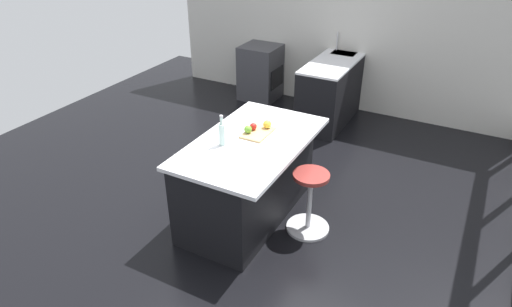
% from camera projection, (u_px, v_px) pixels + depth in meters
% --- Properties ---
extents(ground_plane, '(7.76, 7.76, 0.00)m').
position_uv_depth(ground_plane, '(249.00, 194.00, 5.17)').
color(ground_plane, black).
extents(interior_partition_left, '(0.15, 5.70, 2.62)m').
position_uv_depth(interior_partition_left, '(343.00, 24.00, 6.81)').
color(interior_partition_left, beige).
rests_on(interior_partition_left, ground_plane).
extents(sink_cabinet, '(1.99, 0.60, 1.21)m').
position_uv_depth(sink_cabinet, '(338.00, 85.00, 6.92)').
color(sink_cabinet, black).
rests_on(sink_cabinet, ground_plane).
extents(oven_range, '(0.60, 0.61, 0.90)m').
position_uv_depth(oven_range, '(261.00, 72.00, 7.47)').
color(oven_range, '#38383D').
rests_on(oven_range, ground_plane).
extents(kitchen_island, '(1.69, 1.00, 0.90)m').
position_uv_depth(kitchen_island, '(248.00, 177.00, 4.64)').
color(kitchen_island, black).
rests_on(kitchen_island, ground_plane).
extents(stool_by_window, '(0.44, 0.44, 0.67)m').
position_uv_depth(stool_by_window, '(309.00, 204.00, 4.47)').
color(stool_by_window, '#B7B7BC').
rests_on(stool_by_window, ground_plane).
extents(cutting_board, '(0.36, 0.24, 0.02)m').
position_uv_depth(cutting_board, '(258.00, 133.00, 4.53)').
color(cutting_board, tan).
rests_on(cutting_board, kitchen_island).
extents(apple_yellow, '(0.09, 0.09, 0.09)m').
position_uv_depth(apple_yellow, '(267.00, 124.00, 4.58)').
color(apple_yellow, gold).
rests_on(apple_yellow, cutting_board).
extents(apple_green, '(0.08, 0.08, 0.08)m').
position_uv_depth(apple_green, '(248.00, 129.00, 4.49)').
color(apple_green, '#609E2D').
rests_on(apple_green, cutting_board).
extents(apple_red, '(0.07, 0.07, 0.07)m').
position_uv_depth(apple_red, '(253.00, 126.00, 4.55)').
color(apple_red, red).
rests_on(apple_red, cutting_board).
extents(water_bottle, '(0.06, 0.06, 0.31)m').
position_uv_depth(water_bottle, '(222.00, 134.00, 4.27)').
color(water_bottle, silver).
rests_on(water_bottle, kitchen_island).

